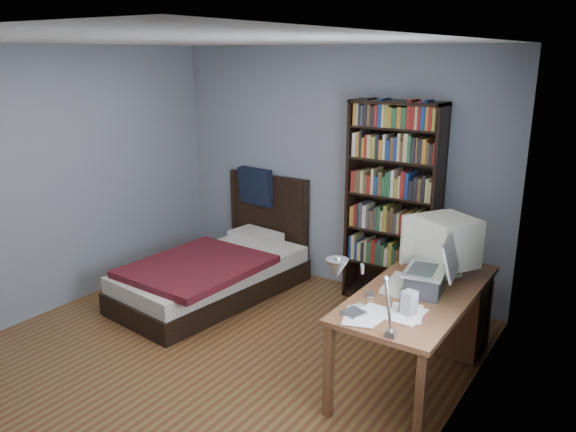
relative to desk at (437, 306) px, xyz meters
The scene contains 14 objects.
room 2.08m from the desk, 140.72° to the right, with size 4.20×4.24×2.50m.
desk is the anchor object (origin of this frame).
crt_monitor 0.59m from the desk, 59.93° to the right, with size 0.59×0.53×0.48m.
laptop 0.67m from the desk, 82.36° to the right, with size 0.41×0.41×0.45m.
desk_lamp 1.82m from the desk, 90.38° to the right, with size 0.24×0.54×0.64m.
keyboard 0.60m from the desk, 109.14° to the right, with size 0.17×0.42×0.03m, color #B3AA95.
speaker 0.98m from the desk, 84.52° to the right, with size 0.09×0.09×0.17m, color gray.
soda_can 0.48m from the desk, 115.38° to the right, with size 0.06×0.06×0.11m, color #06330E.
mouse 0.40m from the desk, 91.72° to the right, with size 0.06×0.11×0.04m, color silver.
phone_silver 0.87m from the desk, 108.81° to the right, with size 0.06×0.11×0.02m, color #AFAFB3.
phone_grey 1.07m from the desk, 104.31° to the right, with size 0.05×0.10×0.02m, color gray.
external_drive 1.17m from the desk, 101.14° to the right, with size 0.13×0.13×0.03m, color gray.
bookshelf 1.19m from the desk, 135.35° to the left, with size 0.90×0.30×2.00m.
bed 2.31m from the desk, behind, with size 1.23×2.14×1.16m.
Camera 1 is at (2.80, -2.99, 2.42)m, focal length 35.00 mm.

